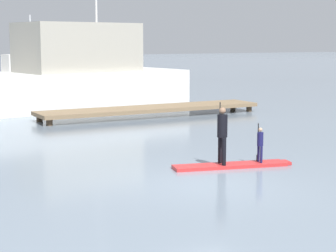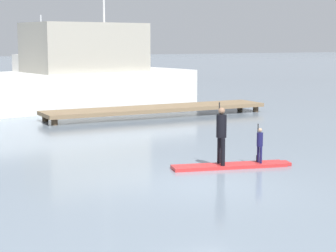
{
  "view_description": "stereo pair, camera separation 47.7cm",
  "coord_description": "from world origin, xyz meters",
  "px_view_note": "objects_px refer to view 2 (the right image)",
  "views": [
    {
      "loc": [
        -8.07,
        -12.76,
        3.7
      ],
      "look_at": [
        0.63,
        3.11,
        1.06
      ],
      "focal_mm": 63.87,
      "sensor_mm": 36.0,
      "label": 1
    },
    {
      "loc": [
        -7.65,
        -12.98,
        3.7
      ],
      "look_at": [
        0.63,
        3.11,
        1.06
      ],
      "focal_mm": 63.87,
      "sensor_mm": 36.0,
      "label": 2
    }
  ],
  "objects_px": {
    "paddleboard_near": "(232,166)",
    "fishing_boat_white_large": "(73,76)",
    "paddler_adult": "(221,132)",
    "motor_boat_small_navy": "(27,75)",
    "paddler_child_solo": "(260,143)"
  },
  "relations": [
    {
      "from": "paddleboard_near",
      "to": "fishing_boat_white_large",
      "type": "height_order",
      "value": "fishing_boat_white_large"
    },
    {
      "from": "paddleboard_near",
      "to": "motor_boat_small_navy",
      "type": "distance_m",
      "value": 34.09
    },
    {
      "from": "paddler_adult",
      "to": "fishing_boat_white_large",
      "type": "bearing_deg",
      "value": 86.05
    },
    {
      "from": "paddleboard_near",
      "to": "fishing_boat_white_large",
      "type": "distance_m",
      "value": 17.1
    },
    {
      "from": "fishing_boat_white_large",
      "to": "motor_boat_small_navy",
      "type": "distance_m",
      "value": 17.09
    },
    {
      "from": "paddleboard_near",
      "to": "motor_boat_small_navy",
      "type": "xyz_separation_m",
      "value": [
        2.55,
        33.98,
        0.81
      ]
    },
    {
      "from": "fishing_boat_white_large",
      "to": "motor_boat_small_navy",
      "type": "height_order",
      "value": "fishing_boat_white_large"
    },
    {
      "from": "paddler_child_solo",
      "to": "motor_boat_small_navy",
      "type": "height_order",
      "value": "motor_boat_small_navy"
    },
    {
      "from": "paddler_adult",
      "to": "motor_boat_small_navy",
      "type": "distance_m",
      "value": 34.02
    },
    {
      "from": "paddler_adult",
      "to": "paddler_child_solo",
      "type": "height_order",
      "value": "paddler_adult"
    },
    {
      "from": "paddleboard_near",
      "to": "paddler_adult",
      "type": "relative_size",
      "value": 2.0
    },
    {
      "from": "fishing_boat_white_large",
      "to": "paddler_child_solo",
      "type": "bearing_deg",
      "value": -90.07
    },
    {
      "from": "paddler_adult",
      "to": "fishing_boat_white_large",
      "type": "distance_m",
      "value": 16.97
    },
    {
      "from": "paddleboard_near",
      "to": "paddler_adult",
      "type": "xyz_separation_m",
      "value": [
        -0.32,
        0.09,
        1.01
      ]
    },
    {
      "from": "paddleboard_near",
      "to": "paddler_adult",
      "type": "height_order",
      "value": "paddler_adult"
    }
  ]
}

